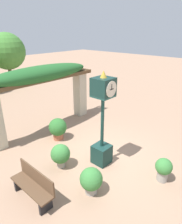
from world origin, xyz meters
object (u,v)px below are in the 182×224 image
Objects in this scene: potted_plant_near_right at (60,154)px; potted_plant_far_left at (163,168)px; park_bench at (33,185)px; potted_plant_far_right at (58,128)px; pedestal_clock at (102,121)px; potted_plant_near_left at (91,180)px.

potted_plant_far_left is at bearing -59.91° from potted_plant_near_right.
potted_plant_far_left is 0.51× the size of park_bench.
park_bench reaches higher than potted_plant_near_right.
potted_plant_far_right reaches higher than park_bench.
potted_plant_near_right is (-1.12, 0.88, -1.11)m from pedestal_clock.
potted_plant_far_left is at bearing 52.26° from park_bench.
potted_plant_near_right is 1.92m from potted_plant_far_right.
pedestal_clock reaches higher than park_bench.
pedestal_clock is 3.45× the size of potted_plant_far_right.
potted_plant_far_right is (1.15, 1.53, 0.03)m from potted_plant_near_right.
pedestal_clock is at bearing 105.31° from potted_plant_far_left.
potted_plant_near_left is 2.28m from potted_plant_far_left.
potted_plant_near_left is 3.37m from potted_plant_far_right.
park_bench is at bearing 142.26° from potted_plant_far_left.
potted_plant_far_left is 3.87m from park_bench.
potted_plant_far_right reaches higher than potted_plant_far_left.
pedestal_clock is 4.05× the size of potted_plant_near_left.
potted_plant_near_right is 0.55× the size of park_bench.
potted_plant_near_left is at bearing 48.95° from park_bench.
potted_plant_far_right is at bearing 128.78° from park_bench.
potted_plant_near_left is 1.57m from potted_plant_near_right.
potted_plant_near_left is 1.60m from park_bench.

